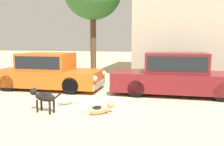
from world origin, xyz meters
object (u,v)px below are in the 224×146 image
(parked_sedan_nearest, at_px, (48,71))
(stray_cat, at_px, (66,102))
(stray_dog_spotted, at_px, (101,109))
(stray_dog_tan, at_px, (43,96))
(parked_sedan_second, at_px, (176,74))

(parked_sedan_nearest, bearing_deg, stray_cat, -52.00)
(stray_dog_spotted, relative_size, stray_dog_tan, 0.73)
(parked_sedan_nearest, xyz_separation_m, stray_dog_tan, (1.53, -3.00, -0.28))
(parked_sedan_second, bearing_deg, stray_dog_spotted, -125.64)
(parked_sedan_nearest, xyz_separation_m, stray_cat, (1.78, -2.15, -0.64))
(stray_dog_tan, height_order, stray_cat, stray_dog_tan)
(parked_sedan_nearest, distance_m, parked_sedan_second, 5.12)
(parked_sedan_nearest, distance_m, stray_cat, 2.86)
(parked_sedan_second, relative_size, stray_dog_tan, 4.46)
(parked_sedan_nearest, height_order, stray_dog_tan, parked_sedan_nearest)
(parked_sedan_nearest, relative_size, stray_dog_tan, 4.24)
(parked_sedan_nearest, xyz_separation_m, stray_dog_spotted, (3.10, -2.80, -0.57))
(parked_sedan_nearest, bearing_deg, stray_dog_tan, -64.61)
(stray_dog_spotted, bearing_deg, stray_dog_tan, 148.03)
(parked_sedan_nearest, relative_size, stray_cat, 8.37)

